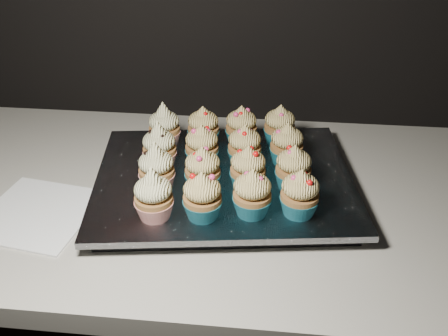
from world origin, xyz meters
name	(u,v)px	position (x,y,z in m)	size (l,w,h in m)	color
worktop	(181,195)	(0.00, 1.70, 0.88)	(2.44, 0.64, 0.04)	beige
napkin	(38,213)	(-0.23, 1.59, 0.90)	(0.18, 0.18, 0.00)	white
baking_tray	(224,186)	(0.08, 1.70, 0.91)	(0.43, 0.33, 0.02)	black
foil_lining	(224,178)	(0.08, 1.70, 0.93)	(0.46, 0.36, 0.01)	silver
cupcake_0	(153,196)	(-0.02, 1.56, 0.97)	(0.06, 0.06, 0.10)	red
cupcake_1	(202,197)	(0.06, 1.57, 0.97)	(0.06, 0.06, 0.08)	#1B6E80
cupcake_2	(252,194)	(0.14, 1.59, 0.97)	(0.06, 0.06, 0.08)	#1B6E80
cupcake_3	(300,194)	(0.22, 1.59, 0.97)	(0.06, 0.06, 0.08)	#1B6E80
cupcake_4	(156,169)	(-0.03, 1.64, 0.97)	(0.06, 0.06, 0.10)	red
cupcake_5	(203,170)	(0.05, 1.65, 0.97)	(0.06, 0.06, 0.08)	#1B6E80
cupcake_6	(248,169)	(0.13, 1.66, 0.97)	(0.06, 0.06, 0.08)	#1B6E80
cupcake_7	(293,169)	(0.21, 1.67, 0.97)	(0.06, 0.06, 0.08)	#1B6E80
cupcake_8	(159,147)	(-0.04, 1.72, 0.97)	(0.06, 0.06, 0.10)	red
cupcake_9	(202,147)	(0.04, 1.73, 0.97)	(0.06, 0.06, 0.08)	#1B6E80
cupcake_10	(245,147)	(0.12, 1.74, 0.97)	(0.06, 0.06, 0.08)	#1B6E80
cupcake_11	(287,145)	(0.20, 1.75, 0.97)	(0.06, 0.06, 0.08)	#1B6E80
cupcake_12	(164,127)	(-0.05, 1.80, 0.97)	(0.06, 0.06, 0.10)	red
cupcake_13	(203,128)	(0.03, 1.81, 0.97)	(0.06, 0.06, 0.08)	#1B6E80
cupcake_14	(241,127)	(0.11, 1.82, 0.97)	(0.06, 0.06, 0.08)	#1B6E80
cupcake_15	(280,126)	(0.18, 1.83, 0.97)	(0.06, 0.06, 0.08)	#1B6E80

